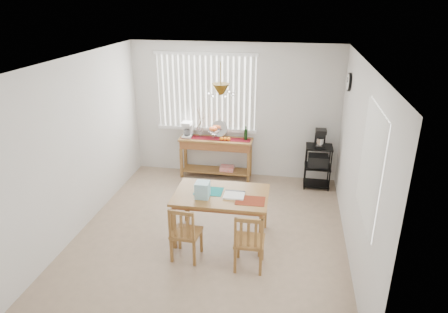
% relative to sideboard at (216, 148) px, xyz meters
% --- Properties ---
extents(ground, '(4.00, 4.50, 0.01)m').
position_rel_sideboard_xyz_m(ground, '(0.32, -2.03, -0.60)').
color(ground, tan).
extents(room_shell, '(4.20, 4.70, 2.70)m').
position_rel_sideboard_xyz_m(room_shell, '(0.32, -2.01, 1.09)').
color(room_shell, silver).
rests_on(room_shell, ground).
extents(sideboard, '(1.42, 0.40, 0.80)m').
position_rel_sideboard_xyz_m(sideboard, '(0.00, 0.00, 0.00)').
color(sideboard, olive).
rests_on(sideboard, ground).
extents(sideboard_items, '(1.35, 0.33, 0.61)m').
position_rel_sideboard_xyz_m(sideboard_items, '(-0.23, 0.01, 0.33)').
color(sideboard_items, maroon).
rests_on(sideboard_items, sideboard).
extents(wire_cart, '(0.48, 0.38, 0.81)m').
position_rel_sideboard_xyz_m(wire_cart, '(1.95, -0.11, -0.11)').
color(wire_cart, black).
rests_on(wire_cart, ground).
extents(cart_items, '(0.19, 0.23, 0.34)m').
position_rel_sideboard_xyz_m(cart_items, '(1.95, -0.10, 0.37)').
color(cart_items, black).
rests_on(cart_items, wire_cart).
extents(dining_table, '(1.37, 0.89, 0.73)m').
position_rel_sideboard_xyz_m(dining_table, '(0.49, -2.11, 0.04)').
color(dining_table, olive).
rests_on(dining_table, ground).
extents(table_items, '(1.04, 0.48, 0.23)m').
position_rel_sideboard_xyz_m(table_items, '(0.36, -2.22, 0.21)').
color(table_items, '#167E7E').
rests_on(table_items, dining_table).
extents(chair_left, '(0.40, 0.40, 0.82)m').
position_rel_sideboard_xyz_m(chair_left, '(0.11, -2.71, -0.20)').
color(chair_left, olive).
rests_on(chair_left, ground).
extents(chair_right, '(0.39, 0.39, 0.83)m').
position_rel_sideboard_xyz_m(chair_right, '(0.98, -2.77, -0.19)').
color(chair_right, olive).
rests_on(chair_right, ground).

